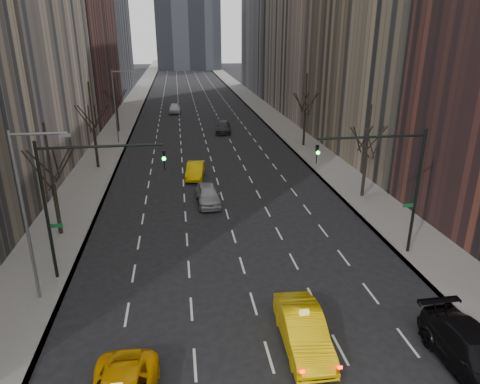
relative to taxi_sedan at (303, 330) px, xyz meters
name	(u,v)px	position (x,y,z in m)	size (l,w,h in m)	color
sidewalk_left	(129,110)	(-13.89, 65.49, -0.77)	(4.50, 320.00, 0.15)	slate
sidewalk_right	(260,107)	(10.61, 65.49, -0.77)	(4.50, 320.00, 0.15)	slate
tree_lw_b	(53,185)	(-13.64, 13.49, 2.88)	(3.36, 3.50, 7.82)	black
tree_lw_c	(94,130)	(-13.64, 29.49, 3.19)	(3.36, 3.50, 8.74)	black
tree_lw_d	(116,107)	(-13.64, 47.49, 2.72)	(3.36, 3.50, 7.36)	black
tree_rw_b	(366,156)	(10.36, 17.49, 2.88)	(3.36, 3.50, 7.82)	black
tree_rw_c	(305,114)	(10.36, 35.49, 3.19)	(3.36, 3.50, 8.74)	black
traffic_mast_left	(75,188)	(-10.75, 7.49, 4.64)	(6.69, 0.39, 8.00)	black
traffic_mast_right	(393,173)	(7.46, 7.49, 4.64)	(6.69, 0.39, 8.00)	black
streetlight_near	(30,201)	(-12.48, 5.49, 4.78)	(2.83, 0.22, 9.00)	slate
streetlight_far	(117,99)	(-12.48, 40.49, 4.78)	(2.83, 0.22, 9.00)	slate
taxi_sedan	(303,330)	(0.00, 0.00, 0.00)	(1.78, 5.12, 1.69)	#F5C105
silver_sedan_ahead	(208,195)	(-2.93, 17.94, -0.06)	(1.84, 4.58, 1.56)	#9A9DA1
parked_suv_black	(476,355)	(6.61, -2.57, 0.02)	(2.43, 5.97, 1.73)	black
far_taxi	(195,170)	(-3.66, 24.98, -0.10)	(1.58, 4.54, 1.49)	yellow
far_suv_grey	(223,127)	(1.23, 45.01, -0.09)	(2.12, 5.21, 1.51)	#2C2D31
far_car_white	(175,108)	(-5.58, 62.23, -0.01)	(1.97, 4.90, 1.67)	silver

